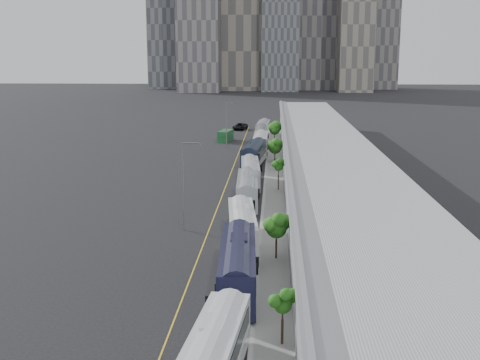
# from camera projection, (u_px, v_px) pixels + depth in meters

# --- Properties ---
(sidewalk) EXTENTS (10.00, 170.00, 0.12)m
(sidewalk) POSITION_uv_depth(u_px,v_px,m) (299.00, 195.00, 82.21)
(sidewalk) COLOR gray
(sidewalk) RESTS_ON ground
(lane_line) EXTENTS (0.12, 160.00, 0.02)m
(lane_line) POSITION_uv_depth(u_px,v_px,m) (223.00, 194.00, 82.82)
(lane_line) COLOR gold
(lane_line) RESTS_ON ground
(depot) EXTENTS (12.45, 160.40, 7.20)m
(depot) POSITION_uv_depth(u_px,v_px,m) (329.00, 170.00, 81.29)
(depot) COLOR gray
(depot) RESTS_ON ground
(bus_1) EXTENTS (3.40, 13.98, 4.06)m
(bus_1) POSITION_uv_depth(u_px,v_px,m) (238.00, 270.00, 48.34)
(bus_1) COLOR black
(bus_1) RESTS_ON ground
(bus_2) EXTENTS (3.74, 13.03, 3.76)m
(bus_2) POSITION_uv_depth(u_px,v_px,m) (242.00, 231.00, 59.79)
(bus_2) COLOR silver
(bus_2) RESTS_ON ground
(bus_3) EXTENTS (3.08, 13.07, 3.80)m
(bus_3) POSITION_uv_depth(u_px,v_px,m) (247.00, 192.00, 76.71)
(bus_3) COLOR gray
(bus_3) RESTS_ON ground
(bus_4) EXTENTS (3.33, 12.87, 3.73)m
(bus_4) POSITION_uv_depth(u_px,v_px,m) (250.00, 175.00, 87.79)
(bus_4) COLOR #AEAFB8
(bus_4) RESTS_ON ground
(bus_5) EXTENTS (4.07, 14.13, 4.07)m
(bus_5) POSITION_uv_depth(u_px,v_px,m) (254.00, 156.00, 104.02)
(bus_5) COLOR black
(bus_5) RESTS_ON ground
(bus_6) EXTENTS (2.95, 13.27, 3.88)m
(bus_6) POSITION_uv_depth(u_px,v_px,m) (260.00, 145.00, 117.84)
(bus_6) COLOR silver
(bus_6) RESTS_ON ground
(bus_7) EXTENTS (2.87, 12.89, 3.76)m
(bus_7) POSITION_uv_depth(u_px,v_px,m) (261.00, 136.00, 131.35)
(bus_7) COLOR slate
(bus_7) RESTS_ON ground
(bus_8) EXTENTS (3.15, 12.79, 3.71)m
(bus_8) POSITION_uv_depth(u_px,v_px,m) (263.00, 130.00, 142.82)
(bus_8) COLOR #96979F
(bus_8) RESTS_ON ground
(tree_0) EXTENTS (1.21, 1.21, 3.64)m
(tree_0) POSITION_uv_depth(u_px,v_px,m) (283.00, 303.00, 38.78)
(tree_0) COLOR black
(tree_0) RESTS_ON ground
(tree_1) EXTENTS (1.97, 1.97, 4.35)m
(tree_1) POSITION_uv_depth(u_px,v_px,m) (276.00, 225.00, 55.42)
(tree_1) COLOR black
(tree_1) RESTS_ON ground
(tree_2) EXTENTS (1.32, 1.32, 4.31)m
(tree_2) POSITION_uv_depth(u_px,v_px,m) (279.00, 166.00, 84.36)
(tree_2) COLOR black
(tree_2) RESTS_ON ground
(tree_3) EXTENTS (2.35, 2.35, 4.22)m
(tree_3) POSITION_uv_depth(u_px,v_px,m) (275.00, 145.00, 107.39)
(tree_3) COLOR black
(tree_3) RESTS_ON ground
(tree_4) EXTENTS (2.50, 2.50, 5.15)m
(tree_4) POSITION_uv_depth(u_px,v_px,m) (275.00, 127.00, 127.92)
(tree_4) COLOR black
(tree_4) RESTS_ON ground
(street_lamp_near) EXTENTS (2.04, 0.22, 9.70)m
(street_lamp_near) POSITION_uv_depth(u_px,v_px,m) (184.00, 180.00, 64.46)
(street_lamp_near) COLOR #59595E
(street_lamp_near) RESTS_ON ground
(street_lamp_far) EXTENTS (2.04, 0.22, 9.41)m
(street_lamp_far) POSITION_uv_depth(u_px,v_px,m) (227.00, 122.00, 123.23)
(street_lamp_far) COLOR #59595E
(street_lamp_far) RESTS_ON ground
(shipping_container) EXTENTS (3.25, 6.54, 2.42)m
(shipping_container) POSITION_uv_depth(u_px,v_px,m) (226.00, 136.00, 134.57)
(shipping_container) COLOR #164A21
(shipping_container) RESTS_ON ground
(suv) EXTENTS (4.13, 6.67, 1.72)m
(suv) POSITION_uv_depth(u_px,v_px,m) (240.00, 126.00, 155.86)
(suv) COLOR black
(suv) RESTS_ON ground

